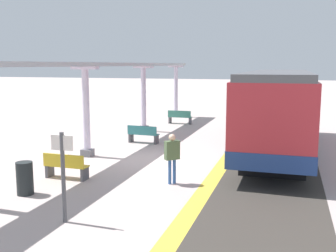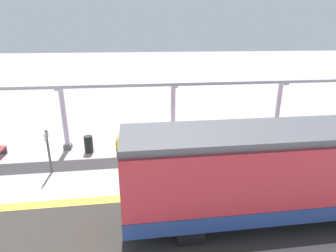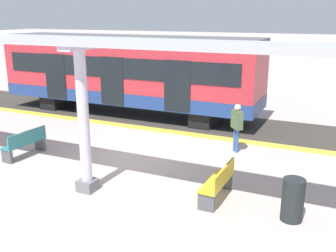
# 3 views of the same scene
# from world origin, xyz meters

# --- Properties ---
(ground_plane) EXTENTS (176.00, 176.00, 0.00)m
(ground_plane) POSITION_xyz_m (0.00, 0.00, 0.00)
(ground_plane) COLOR #B1A09B
(tactile_edge_strip) EXTENTS (0.51, 34.06, 0.01)m
(tactile_edge_strip) POSITION_xyz_m (-2.90, 0.00, 0.00)
(tactile_edge_strip) COLOR gold
(tactile_edge_strip) RESTS_ON ground
(trackbed) EXTENTS (3.20, 46.06, 0.01)m
(trackbed) POSITION_xyz_m (-4.75, 0.00, 0.00)
(trackbed) COLOR #38332D
(trackbed) RESTS_ON ground
(train_near_carriage) EXTENTS (2.65, 11.90, 3.48)m
(train_near_carriage) POSITION_xyz_m (-4.75, -2.94, 1.83)
(train_near_carriage) COLOR #B12A33
(train_near_carriage) RESTS_ON ground
(canopy_pillar_second) EXTENTS (1.10, 0.44, 3.69)m
(canopy_pillar_second) POSITION_xyz_m (2.70, -6.49, 1.87)
(canopy_pillar_second) COLOR slate
(canopy_pillar_second) RESTS_ON ground
(canopy_pillar_third) EXTENTS (1.10, 0.44, 3.69)m
(canopy_pillar_third) POSITION_xyz_m (2.70, 0.18, 1.87)
(canopy_pillar_third) COLOR slate
(canopy_pillar_third) RESTS_ON ground
(canopy_pillar_fourth) EXTENTS (1.10, 0.44, 3.69)m
(canopy_pillar_fourth) POSITION_xyz_m (2.70, 6.45, 1.87)
(canopy_pillar_fourth) COLOR slate
(canopy_pillar_fourth) RESTS_ON ground
(canopy_beam) EXTENTS (1.20, 27.39, 0.16)m
(canopy_beam) POSITION_xyz_m (2.70, 0.13, 3.77)
(canopy_beam) COLOR #A8AAB2
(canopy_beam) RESTS_ON canopy_pillar_nearest
(bench_mid_platform) EXTENTS (1.50, 0.45, 0.86)m
(bench_mid_platform) POSITION_xyz_m (1.47, -9.76, 0.44)
(bench_mid_platform) COLOR #38836F
(bench_mid_platform) RESTS_ON ground
(bench_far_end) EXTENTS (1.52, 0.52, 0.86)m
(bench_far_end) POSITION_xyz_m (1.47, -3.09, 0.44)
(bench_far_end) COLOR #2B7375
(bench_far_end) RESTS_ON ground
(bench_extra_slot) EXTENTS (1.51, 0.47, 0.86)m
(bench_extra_slot) POSITION_xyz_m (1.77, 3.39, 0.44)
(bench_extra_slot) COLOR gold
(bench_extra_slot) RESTS_ON ground
(trash_bin) EXTENTS (0.48, 0.48, 0.97)m
(trash_bin) POSITION_xyz_m (2.05, 5.14, 0.49)
(trash_bin) COLOR #202526
(trash_bin) RESTS_ON ground
(platform_info_sign) EXTENTS (0.56, 0.10, 2.20)m
(platform_info_sign) POSITION_xyz_m (-0.17, 6.63, 1.33)
(platform_info_sign) COLOR #4C4C51
(platform_info_sign) RESTS_ON ground
(passenger_waiting_near_edge) EXTENTS (0.48, 0.47, 1.61)m
(passenger_waiting_near_edge) POSITION_xyz_m (-1.75, 2.87, 1.01)
(passenger_waiting_near_edge) COLOR #30568E
(passenger_waiting_near_edge) RESTS_ON ground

